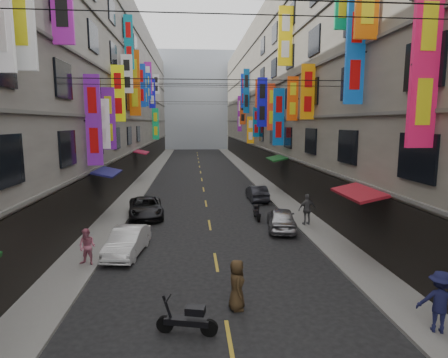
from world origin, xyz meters
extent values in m
cube|color=slate|center=(-6.00, 42.00, 0.06)|extent=(2.00, 90.00, 0.12)
cube|color=slate|center=(6.00, 42.00, 0.06)|extent=(2.00, 90.00, 0.12)
cube|color=gray|center=(-12.00, 42.00, 9.50)|extent=(10.00, 90.00, 19.00)
cube|color=black|center=(-6.95, 42.00, 1.50)|extent=(0.12, 85.50, 3.00)
cube|color=#66635E|center=(-6.94, 42.00, 3.20)|extent=(0.16, 90.00, 0.14)
cube|color=#66635E|center=(-6.94, 42.00, 6.40)|extent=(0.16, 90.00, 0.14)
cube|color=#66635E|center=(-6.94, 42.00, 9.60)|extent=(0.16, 90.00, 0.14)
cube|color=#66635E|center=(-6.94, 42.00, 12.80)|extent=(0.16, 90.00, 0.14)
cube|color=#66635E|center=(-6.94, 42.00, 16.00)|extent=(0.16, 90.00, 0.14)
cube|color=gray|center=(12.00, 42.00, 9.50)|extent=(10.00, 90.00, 19.00)
cube|color=black|center=(6.95, 42.00, 1.50)|extent=(0.12, 85.50, 3.00)
cube|color=#66635E|center=(6.94, 42.00, 3.20)|extent=(0.16, 90.00, 0.14)
cube|color=#66635E|center=(6.94, 42.00, 6.40)|extent=(0.16, 90.00, 0.14)
cube|color=#66635E|center=(6.94, 42.00, 9.60)|extent=(0.16, 90.00, 0.14)
cube|color=#66635E|center=(6.94, 42.00, 12.80)|extent=(0.16, 90.00, 0.14)
cube|color=#66635E|center=(6.94, 42.00, 16.00)|extent=(0.16, 90.00, 0.14)
cube|color=#AFB8C4|center=(0.00, 92.00, 11.00)|extent=(18.00, 8.00, 22.00)
cube|color=#E0154E|center=(6.45, 14.17, 7.83)|extent=(0.90, 0.18, 5.27)
cylinder|color=black|center=(6.50, 14.17, 7.83)|extent=(1.00, 0.08, 0.08)
cube|color=blue|center=(6.47, 19.52, 9.21)|extent=(0.87, 0.18, 4.69)
cylinder|color=black|center=(6.52, 19.52, 9.21)|extent=(0.97, 0.08, 0.08)
cube|color=#711C9B|center=(-6.47, 24.18, 6.14)|extent=(0.86, 0.18, 5.05)
cylinder|color=black|center=(-6.52, 24.18, 6.14)|extent=(0.96, 0.08, 0.08)
cube|color=silver|center=(-6.45, 26.07, 5.94)|extent=(0.90, 0.18, 3.02)
cylinder|color=black|center=(-6.50, 26.07, 5.94)|extent=(1.00, 0.08, 0.08)
cube|color=orange|center=(6.46, 26.45, 7.97)|extent=(0.88, 0.18, 3.49)
cylinder|color=black|center=(6.51, 26.45, 7.97)|extent=(0.98, 0.08, 0.08)
cube|color=#6B1A93|center=(-6.48, 28.23, 6.28)|extent=(0.83, 0.18, 4.08)
cylinder|color=black|center=(-6.53, 28.23, 6.28)|extent=(0.93, 0.08, 0.08)
cube|color=#DE490C|center=(6.50, 30.24, 7.78)|extent=(0.81, 0.18, 3.22)
cylinder|color=black|center=(6.55, 30.24, 7.78)|extent=(0.91, 0.08, 0.08)
cube|color=#F1FF0D|center=(-6.43, 31.56, 8.17)|extent=(0.94, 0.18, 4.13)
cylinder|color=black|center=(-6.48, 31.56, 8.17)|extent=(1.04, 0.08, 0.08)
cube|color=yellow|center=(6.35, 32.28, 12.67)|extent=(1.11, 0.18, 4.45)
cylinder|color=black|center=(6.40, 32.28, 12.67)|extent=(1.21, 0.08, 0.08)
cube|color=#0E53A6|center=(6.43, 34.36, 6.49)|extent=(0.94, 0.18, 4.84)
cylinder|color=black|center=(6.48, 34.36, 6.49)|extent=(1.04, 0.08, 0.08)
cube|color=silver|center=(-6.44, 35.82, 10.14)|extent=(0.93, 0.18, 3.20)
cylinder|color=black|center=(-6.49, 35.82, 10.14)|extent=(1.03, 0.08, 0.08)
cube|color=#0B7285|center=(-6.50, 37.79, 13.12)|extent=(0.80, 0.18, 4.68)
cylinder|color=black|center=(-6.55, 37.79, 13.12)|extent=(0.90, 0.08, 0.08)
cube|color=#F53E17|center=(6.54, 37.96, 7.48)|extent=(0.73, 0.18, 4.36)
cylinder|color=black|center=(6.59, 37.96, 7.48)|extent=(0.83, 0.08, 0.08)
cube|color=#CC530B|center=(-6.37, 39.52, 9.74)|extent=(1.05, 0.18, 6.11)
cylinder|color=black|center=(-6.42, 39.52, 9.74)|extent=(1.15, 0.08, 0.08)
cube|color=#110FB8|center=(6.38, 41.88, 8.13)|extent=(1.03, 0.18, 5.08)
cylinder|color=black|center=(6.43, 41.88, 8.13)|extent=(1.13, 0.08, 0.08)
cube|color=#0F3EB5|center=(-6.39, 44.13, 9.96)|extent=(1.03, 0.18, 4.52)
cylinder|color=black|center=(-6.44, 44.13, 9.96)|extent=(1.13, 0.08, 0.08)
cube|color=#DA4314|center=(6.49, 44.43, 9.23)|extent=(0.82, 0.18, 3.10)
cylinder|color=black|center=(6.54, 44.43, 9.23)|extent=(0.92, 0.08, 0.08)
cube|color=#0B598E|center=(6.51, 46.15, 6.09)|extent=(0.77, 0.18, 3.44)
cylinder|color=black|center=(6.56, 46.15, 6.09)|extent=(0.87, 0.08, 0.08)
cube|color=#0F48B3|center=(-6.46, 47.85, 9.77)|extent=(0.88, 0.18, 3.67)
cylinder|color=black|center=(-6.51, 47.85, 9.77)|extent=(0.98, 0.08, 0.08)
cube|color=#1034C2|center=(-6.43, 50.35, 10.47)|extent=(0.93, 0.18, 3.22)
cylinder|color=black|center=(-6.48, 50.35, 10.47)|extent=(1.03, 0.08, 0.08)
cube|color=orange|center=(6.46, 50.05, 5.10)|extent=(0.89, 0.18, 3.39)
cylinder|color=black|center=(6.51, 50.05, 5.10)|extent=(0.99, 0.08, 0.08)
cube|color=#971B90|center=(-6.43, 51.55, 11.59)|extent=(0.94, 0.18, 3.95)
cylinder|color=black|center=(-6.48, 51.55, 11.59)|extent=(1.04, 0.08, 0.08)
cube|color=#0B4987|center=(6.49, 54.26, 10.29)|extent=(0.82, 0.18, 5.93)
cylinder|color=black|center=(6.54, 54.26, 10.29)|extent=(0.92, 0.08, 0.08)
cube|color=#110FB4|center=(-6.47, 56.44, 10.08)|extent=(0.87, 0.18, 4.07)
cylinder|color=black|center=(-6.52, 56.44, 10.08)|extent=(0.97, 0.08, 0.08)
cube|color=#0F2EB7|center=(6.45, 56.34, 10.49)|extent=(0.91, 0.18, 4.77)
cylinder|color=black|center=(6.50, 56.34, 10.49)|extent=(1.01, 0.08, 0.08)
cube|color=#C34212|center=(6.47, 57.68, 7.54)|extent=(0.85, 0.18, 3.54)
cylinder|color=black|center=(6.52, 57.68, 7.54)|extent=(0.95, 0.08, 0.08)
cube|color=#0E9F59|center=(-6.43, 59.89, 5.84)|extent=(0.94, 0.18, 4.64)
cylinder|color=black|center=(-6.48, 59.89, 5.84)|extent=(1.04, 0.08, 0.08)
cube|color=silver|center=(-6.43, 62.34, 11.92)|extent=(0.94, 0.18, 2.90)
cylinder|color=black|center=(-6.48, 62.34, 11.92)|extent=(1.04, 0.08, 0.08)
cube|color=#7D198C|center=(6.58, 62.14, 7.44)|extent=(0.64, 0.18, 5.54)
cylinder|color=black|center=(6.63, 62.14, 7.44)|extent=(0.74, 0.08, 0.08)
cube|color=maroon|center=(6.30, 18.00, 3.00)|extent=(1.39, 3.20, 0.41)
cube|color=navy|center=(-6.30, 26.00, 3.00)|extent=(1.39, 3.20, 0.41)
cube|color=#134A1B|center=(6.30, 34.00, 3.00)|extent=(1.39, 3.20, 0.41)
cube|color=maroon|center=(-6.30, 42.00, 3.00)|extent=(1.39, 3.20, 0.41)
cylinder|color=black|center=(0.00, 22.00, 8.20)|extent=(14.00, 0.04, 0.04)
cylinder|color=black|center=(0.00, 36.00, 9.40)|extent=(14.00, 0.04, 0.04)
cylinder|color=black|center=(0.00, 50.00, 8.60)|extent=(14.00, 0.04, 0.04)
cube|color=gold|center=(0.00, 12.00, 0.01)|extent=(0.12, 2.20, 0.01)
cube|color=gold|center=(0.00, 18.00, 0.01)|extent=(0.12, 2.20, 0.01)
cube|color=gold|center=(0.00, 24.00, 0.01)|extent=(0.12, 2.20, 0.01)
cube|color=gold|center=(0.00, 30.00, 0.01)|extent=(0.12, 2.20, 0.01)
cube|color=gold|center=(0.00, 36.00, 0.01)|extent=(0.12, 2.20, 0.01)
cube|color=gold|center=(0.00, 42.00, 0.01)|extent=(0.12, 2.20, 0.01)
cube|color=gold|center=(0.00, 48.00, 0.01)|extent=(0.12, 2.20, 0.01)
cube|color=gold|center=(0.00, 54.00, 0.01)|extent=(0.12, 2.20, 0.01)
cube|color=gold|center=(0.00, 60.00, 0.01)|extent=(0.12, 2.20, 0.01)
cube|color=gold|center=(0.00, 66.00, 0.01)|extent=(0.12, 2.20, 0.01)
cube|color=gold|center=(0.00, 72.00, 0.01)|extent=(0.12, 2.20, 0.01)
cube|color=gold|center=(0.00, 78.00, 0.01)|extent=(0.12, 2.20, 0.01)
cylinder|color=black|center=(-1.82, 12.61, 0.25)|extent=(0.51, 0.23, 0.50)
cylinder|color=black|center=(-0.55, 12.30, 0.25)|extent=(0.51, 0.23, 0.50)
cube|color=black|center=(-1.19, 12.45, 0.40)|extent=(1.33, 0.60, 0.18)
cube|color=black|center=(-0.94, 12.40, 0.75)|extent=(0.61, 0.44, 0.22)
cylinder|color=black|center=(-1.72, 12.58, 0.70)|extent=(0.36, 0.16, 0.88)
cylinder|color=black|center=(-1.72, 12.58, 1.05)|extent=(0.18, 0.50, 0.06)
cylinder|color=black|center=(3.01, 24.42, 0.25)|extent=(0.12, 0.50, 0.50)
cylinder|color=black|center=(3.02, 25.72, 0.25)|extent=(0.12, 0.50, 0.50)
cube|color=black|center=(3.02, 25.07, 0.40)|extent=(0.31, 1.30, 0.18)
cube|color=black|center=(3.02, 25.32, 0.75)|extent=(0.32, 0.55, 0.22)
cylinder|color=black|center=(3.01, 24.52, 0.70)|extent=(0.08, 0.35, 0.88)
cylinder|color=black|center=(3.01, 24.52, 1.05)|extent=(0.50, 0.06, 0.06)
imported|color=white|center=(-4.00, 19.30, 0.62)|extent=(1.78, 3.88, 1.24)
imported|color=black|center=(-4.00, 26.25, 0.63)|extent=(2.72, 4.76, 1.25)
imported|color=#A5A5A9|center=(4.00, 22.65, 0.65)|extent=(2.12, 3.99, 1.29)
imported|color=#24242B|center=(4.00, 30.66, 0.60)|extent=(1.32, 3.69, 1.21)
imported|color=#CE6D87|center=(-5.40, 17.88, 0.89)|extent=(0.86, 0.69, 1.54)
imported|color=#16183E|center=(5.95, 11.82, 1.01)|extent=(1.30, 1.03, 1.78)
imported|color=#575659|center=(5.65, 23.18, 1.03)|extent=(1.14, 0.75, 1.82)
imported|color=#43301A|center=(0.41, 13.79, 0.84)|extent=(0.56, 0.82, 1.67)
camera|label=1|loc=(-0.97, 2.44, 6.01)|focal=30.00mm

